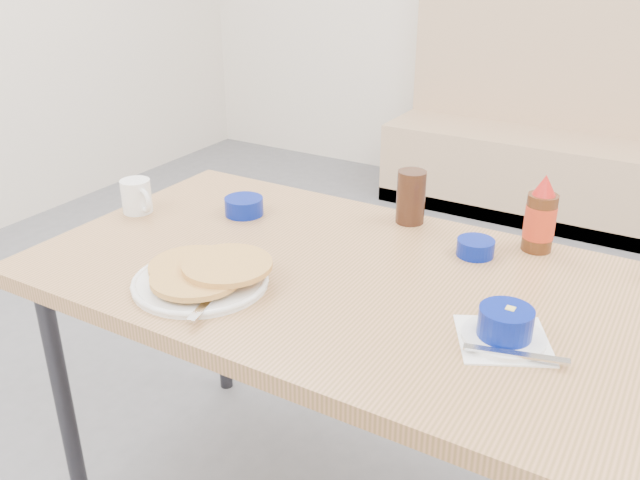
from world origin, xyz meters
The scene contains 10 objects.
booth_bench centered at (0.00, 2.78, 0.35)m, with size 1.90×0.56×1.22m.
dining_table centered at (0.00, 0.25, 0.70)m, with size 1.40×0.80×0.76m.
pancake_plate centered at (-0.22, 0.05, 0.78)m, with size 0.29×0.30×0.05m.
coffee_mug centered at (-0.64, 0.28, 0.81)m, with size 0.11×0.08×0.09m.
grits_setting centered at (0.40, 0.16, 0.79)m, with size 0.24×0.22×0.07m.
creamer_bowl centered at (-0.38, 0.41, 0.78)m, with size 0.10×0.10×0.05m.
butter_bowl centered at (0.24, 0.49, 0.78)m, with size 0.09×0.09×0.04m.
amber_tumbler centered at (0.02, 0.59, 0.83)m, with size 0.07×0.07×0.14m, color #331B10.
syrup_bottle centered at (0.35, 0.59, 0.84)m, with size 0.07×0.07×0.19m.
sugar_wrapper centered at (-0.29, 0.08, 0.76)m, with size 0.04×0.03×0.00m, color #E8784D.
Camera 1 is at (0.65, -0.93, 1.46)m, focal length 38.00 mm.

